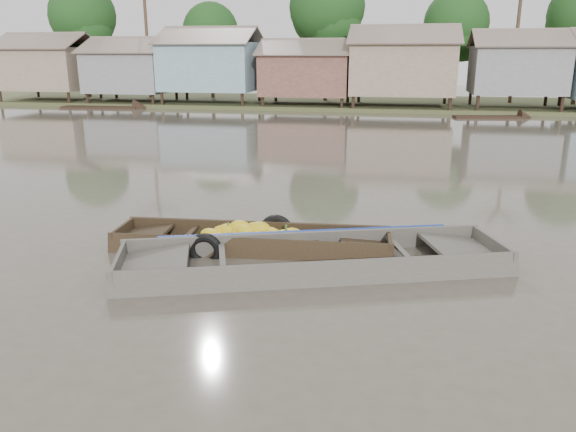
# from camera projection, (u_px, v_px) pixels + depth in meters

# --- Properties ---
(ground) EXTENTS (120.00, 120.00, 0.00)m
(ground) POSITION_uv_depth(u_px,v_px,m) (245.00, 269.00, 9.83)
(ground) COLOR #4D473B
(ground) RESTS_ON ground
(riverbank) EXTENTS (120.00, 12.47, 10.22)m
(riverbank) POSITION_uv_depth(u_px,v_px,m) (411.00, 61.00, 38.40)
(riverbank) COLOR #384723
(riverbank) RESTS_ON ground
(banana_boat) EXTENTS (5.42, 1.67, 0.75)m
(banana_boat) POSITION_uv_depth(u_px,v_px,m) (249.00, 241.00, 10.87)
(banana_boat) COLOR black
(banana_boat) RESTS_ON ground
(viewer_boat) EXTENTS (6.97, 3.88, 0.55)m
(viewer_boat) POSITION_uv_depth(u_px,v_px,m) (314.00, 265.00, 9.89)
(viewer_boat) COLOR #443F39
(viewer_boat) RESTS_ON ground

